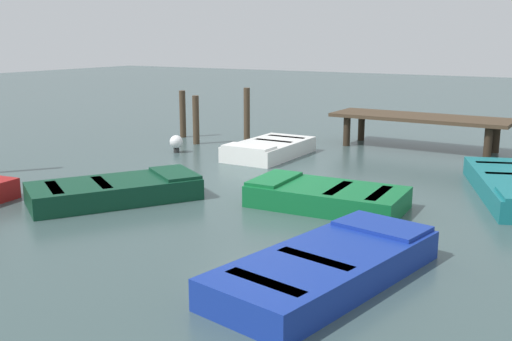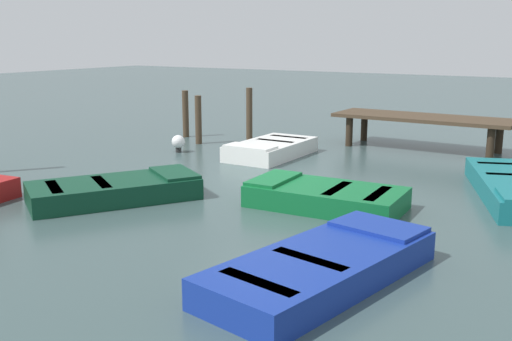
# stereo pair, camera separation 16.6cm
# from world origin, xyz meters

# --- Properties ---
(ground_plane) EXTENTS (80.00, 80.00, 0.00)m
(ground_plane) POSITION_xyz_m (0.00, 0.00, 0.00)
(ground_plane) COLOR #384C4C
(dock_segment) EXTENTS (4.92, 1.69, 0.95)m
(dock_segment) POSITION_xyz_m (1.74, 6.10, 0.83)
(dock_segment) COLOR #423323
(dock_segment) RESTS_ON ground_plane
(rowboat_green) EXTENTS (2.88, 1.60, 0.46)m
(rowboat_green) POSITION_xyz_m (1.92, -0.69, 0.22)
(rowboat_green) COLOR #0F602D
(rowboat_green) RESTS_ON ground_plane
(rowboat_dark_green) EXTENTS (2.88, 3.43, 0.46)m
(rowboat_dark_green) POSITION_xyz_m (-1.76, -2.35, 0.22)
(rowboat_dark_green) COLOR #0C3823
(rowboat_dark_green) RESTS_ON ground_plane
(rowboat_white) EXTENTS (1.43, 2.74, 0.46)m
(rowboat_white) POSITION_xyz_m (-1.36, 2.98, 0.22)
(rowboat_white) COLOR silver
(rowboat_white) RESTS_ON ground_plane
(rowboat_blue) EXTENTS (2.04, 3.73, 0.46)m
(rowboat_blue) POSITION_xyz_m (3.38, -3.87, 0.22)
(rowboat_blue) COLOR navy
(rowboat_blue) RESTS_ON ground_plane
(mooring_piling_far_left) EXTENTS (0.19, 0.19, 1.63)m
(mooring_piling_far_left) POSITION_xyz_m (-3.09, 4.66, 0.81)
(mooring_piling_far_left) COLOR #423323
(mooring_piling_far_left) RESTS_ON ground_plane
(mooring_piling_near_left) EXTENTS (0.19, 0.19, 1.43)m
(mooring_piling_near_left) POSITION_xyz_m (-4.18, 3.57, 0.72)
(mooring_piling_near_left) COLOR #423323
(mooring_piling_near_left) RESTS_ON ground_plane
(mooring_piling_mid_left) EXTENTS (0.20, 0.20, 1.47)m
(mooring_piling_mid_left) POSITION_xyz_m (-5.28, 4.36, 0.73)
(mooring_piling_mid_left) COLOR #423323
(mooring_piling_mid_left) RESTS_ON ground_plane
(marker_buoy) EXTENTS (0.36, 0.36, 0.48)m
(marker_buoy) POSITION_xyz_m (-3.85, 2.19, 0.29)
(marker_buoy) COLOR #262626
(marker_buoy) RESTS_ON ground_plane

